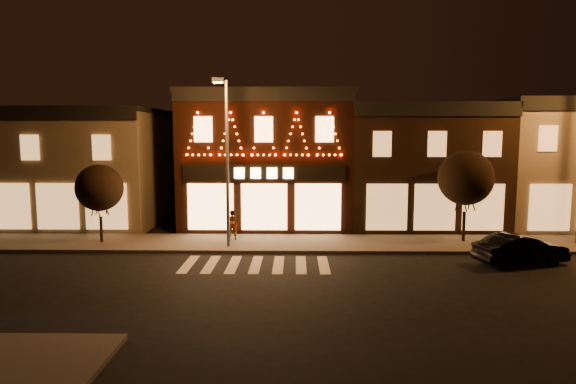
{
  "coord_description": "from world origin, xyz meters",
  "views": [
    {
      "loc": [
        1.75,
        -17.37,
        5.81
      ],
      "look_at": [
        1.42,
        4.0,
        3.25
      ],
      "focal_mm": 30.9,
      "sensor_mm": 36.0,
      "label": 1
    }
  ],
  "objects": [
    {
      "name": "ground",
      "position": [
        0.0,
        0.0,
        0.0
      ],
      "size": [
        120.0,
        120.0,
        0.0
      ],
      "primitive_type": "plane",
      "color": "black",
      "rests_on": "ground"
    },
    {
      "name": "tree_right",
      "position": [
        10.59,
        8.34,
        3.48
      ],
      "size": [
        2.84,
        2.84,
        4.75
      ],
      "rotation": [
        0.0,
        0.0,
        -0.2
      ],
      "color": "black",
      "rests_on": "sidewalk_far"
    },
    {
      "name": "sidewalk_far",
      "position": [
        2.0,
        8.0,
        0.07
      ],
      "size": [
        44.0,
        4.0,
        0.15
      ],
      "primitive_type": "cube",
      "color": "#47423D",
      "rests_on": "ground"
    },
    {
      "name": "pedestrian",
      "position": [
        -1.61,
        8.43,
        0.95
      ],
      "size": [
        0.64,
        0.48,
        1.6
      ],
      "primitive_type": "imported",
      "rotation": [
        0.0,
        0.0,
        3.32
      ],
      "color": "gray",
      "rests_on": "sidewalk_far"
    },
    {
      "name": "building_pulp",
      "position": [
        0.0,
        13.98,
        4.16
      ],
      "size": [
        10.2,
        8.34,
        8.3
      ],
      "color": "black",
      "rests_on": "ground"
    },
    {
      "name": "building_right_a",
      "position": [
        9.5,
        13.99,
        3.76
      ],
      "size": [
        9.2,
        8.28,
        7.5
      ],
      "color": "black",
      "rests_on": "ground"
    },
    {
      "name": "streetlamp_mid",
      "position": [
        -1.65,
        6.77,
        4.96
      ],
      "size": [
        0.53,
        1.88,
        8.19
      ],
      "rotation": [
        0.0,
        0.0,
        0.09
      ],
      "color": "#59595E",
      "rests_on": "sidewalk_far"
    },
    {
      "name": "dark_sedan",
      "position": [
        11.74,
        4.27,
        0.68
      ],
      "size": [
        4.33,
        2.44,
        1.35
      ],
      "primitive_type": "imported",
      "rotation": [
        0.0,
        0.0,
        1.83
      ],
      "color": "black",
      "rests_on": "ground"
    },
    {
      "name": "tree_left",
      "position": [
        -8.39,
        7.88,
        2.98
      ],
      "size": [
        2.42,
        2.42,
        4.05
      ],
      "rotation": [
        0.0,
        0.0,
        0.23
      ],
      "color": "black",
      "rests_on": "sidewalk_far"
    },
    {
      "name": "building_right_b",
      "position": [
        18.5,
        13.99,
        3.91
      ],
      "size": [
        9.2,
        8.28,
        7.8
      ],
      "color": "#6C634D",
      "rests_on": "ground"
    },
    {
      "name": "building_left",
      "position": [
        -13.0,
        13.99,
        3.66
      ],
      "size": [
        12.2,
        8.28,
        7.3
      ],
      "color": "#6C634D",
      "rests_on": "ground"
    }
  ]
}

